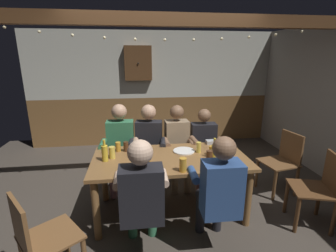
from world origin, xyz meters
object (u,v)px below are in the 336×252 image
(dining_table, at_px, (170,165))
(person_5, at_px, (219,189))
(chair_empty_near_right, at_px, (283,160))
(pint_glass_6, at_px, (112,152))
(condiment_caddy, at_px, (211,142))
(chair_empty_far_end, at_px, (320,188))
(person_1, at_px, (149,143))
(person_2, at_px, (178,143))
(person_0, at_px, (120,144))
(bottle_0, at_px, (105,153))
(pint_glass_0, at_px, (211,151))
(person_3, at_px, (204,144))
(pint_glass_7, at_px, (126,147))
(pint_glass_3, at_px, (209,156))
(pint_glass_2, at_px, (183,165))
(plate_0, at_px, (184,151))
(bottle_1, at_px, (214,151))
(pint_glass_4, at_px, (118,147))
(chair_empty_near_left, at_px, (40,239))
(pint_glass_1, at_px, (148,155))
(table_candle, at_px, (138,150))
(person_4, at_px, (142,194))
(wall_dart_cabinet, at_px, (138,63))
(pint_glass_5, at_px, (199,147))

(dining_table, relative_size, person_5, 1.50)
(chair_empty_near_right, height_order, pint_glass_6, pint_glass_6)
(chair_empty_near_right, distance_m, condiment_caddy, 1.09)
(chair_empty_far_end, bearing_deg, dining_table, 90.00)
(person_1, bearing_deg, person_2, -171.81)
(person_0, relative_size, bottle_0, 4.94)
(person_0, xyz_separation_m, pint_glass_0, (1.14, -0.69, 0.11))
(person_3, height_order, pint_glass_7, person_3)
(pint_glass_3, bearing_deg, person_0, 140.77)
(person_1, bearing_deg, chair_empty_near_right, 177.29)
(person_5, relative_size, pint_glass_2, 8.26)
(plate_0, xyz_separation_m, bottle_1, (0.31, -0.26, 0.09))
(person_5, distance_m, pint_glass_0, 0.72)
(pint_glass_4, relative_size, pint_glass_6, 0.84)
(person_1, relative_size, pint_glass_7, 9.83)
(chair_empty_near_left, distance_m, pint_glass_1, 1.30)
(pint_glass_1, height_order, pint_glass_2, pint_glass_1)
(pint_glass_0, height_order, pint_glass_3, pint_glass_3)
(table_candle, bearing_deg, person_0, 117.31)
(chair_empty_near_left, relative_size, pint_glass_6, 6.09)
(person_5, bearing_deg, person_4, -178.95)
(person_1, distance_m, pint_glass_7, 0.54)
(person_0, xyz_separation_m, person_3, (1.25, -0.01, -0.06))
(person_5, height_order, wall_dart_cabinet, wall_dart_cabinet)
(pint_glass_1, distance_m, wall_dart_cabinet, 2.81)
(bottle_0, bearing_deg, pint_glass_3, -7.98)
(condiment_caddy, relative_size, plate_0, 0.51)
(chair_empty_near_right, height_order, bottle_0, bottle_0)
(person_2, xyz_separation_m, person_4, (-0.58, -1.38, 0.01))
(person_5, xyz_separation_m, chair_empty_far_end, (1.28, 0.22, -0.21))
(chair_empty_near_right, relative_size, bottle_1, 3.53)
(pint_glass_3, relative_size, pint_glass_5, 0.96)
(person_3, bearing_deg, bottle_1, 85.92)
(person_1, height_order, wall_dart_cabinet, wall_dart_cabinet)
(table_candle, height_order, pint_glass_3, pint_glass_3)
(bottle_0, bearing_deg, person_0, 78.88)
(person_2, bearing_deg, wall_dart_cabinet, -77.21)
(chair_empty_near_left, xyz_separation_m, bottle_1, (1.72, 0.82, 0.36))
(condiment_caddy, distance_m, bottle_1, 0.51)
(chair_empty_near_left, bearing_deg, wall_dart_cabinet, 128.41)
(person_0, relative_size, bottle_1, 5.08)
(bottle_1, height_order, pint_glass_3, bottle_1)
(person_5, bearing_deg, pint_glass_4, 136.95)
(chair_empty_near_left, distance_m, pint_glass_3, 1.83)
(chair_empty_far_end, bearing_deg, pint_glass_0, 83.33)
(dining_table, bearing_deg, pint_glass_2, -78.84)
(person_2, relative_size, pint_glass_7, 9.68)
(pint_glass_2, relative_size, pint_glass_7, 1.18)
(pint_glass_3, bearing_deg, person_5, -96.38)
(person_2, relative_size, person_3, 1.06)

